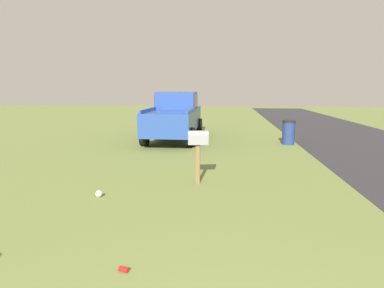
{
  "coord_description": "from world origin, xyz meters",
  "views": [
    {
      "loc": [
        -0.54,
        0.27,
        2.2
      ],
      "look_at": [
        4.39,
        0.86,
        1.3
      ],
      "focal_mm": 28.05,
      "sensor_mm": 36.0,
      "label": 1
    }
  ],
  "objects": [
    {
      "name": "litter_can_midfield_a",
      "position": [
        2.67,
        1.5,
        0.03
      ],
      "size": [
        0.09,
        0.13,
        0.07
      ],
      "primitive_type": "cylinder",
      "rotation": [
        0.0,
        1.57,
        1.33
      ],
      "color": "red",
      "rests_on": "ground"
    },
    {
      "name": "mailbox",
      "position": [
        6.28,
        0.94,
        1.01
      ],
      "size": [
        0.27,
        0.5,
        1.27
      ],
      "rotation": [
        0.0,
        0.0,
        0.16
      ],
      "color": "brown",
      "rests_on": "ground"
    },
    {
      "name": "trash_bin",
      "position": [
        11.87,
        -2.19,
        0.49
      ],
      "size": [
        0.52,
        0.52,
        0.98
      ],
      "color": "navy",
      "rests_on": "ground"
    },
    {
      "name": "litter_bag_far_scatter",
      "position": [
        5.12,
        2.9,
        0.07
      ],
      "size": [
        0.14,
        0.14,
        0.14
      ],
      "primitive_type": "sphere",
      "color": "silver",
      "rests_on": "ground"
    },
    {
      "name": "pickup_truck",
      "position": [
        12.86,
        2.61,
        1.11
      ],
      "size": [
        5.58,
        2.19,
        2.09
      ],
      "rotation": [
        0.0,
        0.0,
        0.01
      ],
      "color": "#284793",
      "rests_on": "ground"
    }
  ]
}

